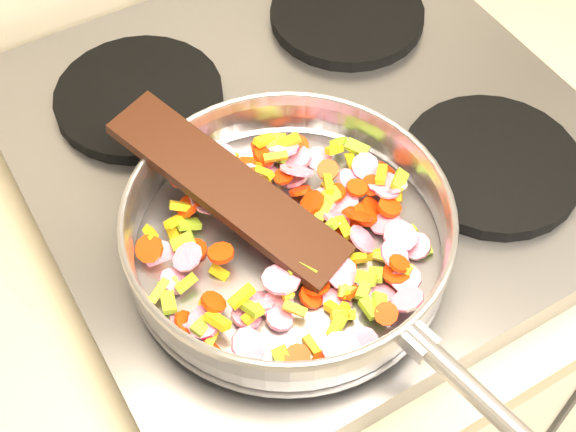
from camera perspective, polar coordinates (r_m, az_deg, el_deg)
cooktop at (r=0.90m, az=1.49°, el=4.96°), size 0.60×0.60×0.04m
grate_fl at (r=0.76m, az=-1.97°, el=-4.50°), size 0.19×0.19×0.02m
grate_fr at (r=0.87m, az=14.28°, el=3.58°), size 0.19×0.19×0.02m
grate_bl at (r=0.93m, az=-10.55°, el=8.32°), size 0.19×0.19×0.02m
grate_br at (r=1.02m, az=4.22°, el=14.10°), size 0.19×0.19×0.02m
saute_pan at (r=0.74m, az=0.11°, el=-1.09°), size 0.35×0.51×0.06m
vegetable_heap at (r=0.76m, az=0.66°, el=-1.25°), size 0.28×0.29×0.05m
wooden_spatula at (r=0.76m, az=-4.24°, el=1.96°), size 0.15×0.26×0.06m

